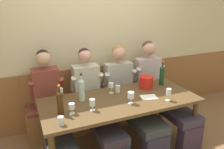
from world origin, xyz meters
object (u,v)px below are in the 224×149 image
(person_center_left_seat, at_px, (159,88))
(water_tumbler_right, at_px, (61,121))
(ice_bucket, at_px, (146,82))
(wine_glass_mid_left, at_px, (111,86))
(water_tumbler_left, at_px, (118,89))
(wine_glass_mid_right, at_px, (60,92))
(wine_bottle_green_tall, at_px, (162,75))
(wine_glass_center_rear, at_px, (169,93))
(wall_bench, at_px, (102,108))
(wine_glass_left_end, at_px, (131,96))
(wine_bottle_amber_mid, at_px, (82,89))
(wine_glass_by_bottle, at_px, (92,103))
(dining_table, at_px, (120,105))
(person_left_seat, at_px, (129,95))
(person_right_seat, at_px, (51,106))
(wine_bottle_clear_water, at_px, (60,102))
(person_center_right_seat, at_px, (94,100))
(wine_glass_center_front, at_px, (72,107))

(person_center_left_seat, xyz_separation_m, water_tumbler_right, (-1.64, -0.63, 0.15))
(ice_bucket, relative_size, wine_glass_mid_left, 1.38)
(ice_bucket, relative_size, water_tumbler_left, 2.02)
(wine_glass_mid_right, bearing_deg, wine_bottle_green_tall, -2.36)
(wine_bottle_green_tall, distance_m, wine_glass_center_rear, 0.54)
(person_center_left_seat, bearing_deg, wine_glass_mid_left, -174.35)
(wall_bench, relative_size, ice_bucket, 11.46)
(wine_glass_center_rear, xyz_separation_m, wine_glass_left_end, (-0.47, 0.11, -0.00))
(person_center_left_seat, relative_size, wine_glass_mid_right, 8.12)
(wine_bottle_amber_mid, height_order, wine_glass_by_bottle, wine_bottle_amber_mid)
(person_center_left_seat, height_order, wine_bottle_amber_mid, person_center_left_seat)
(wine_glass_by_bottle, bearing_deg, wine_bottle_amber_mid, 96.69)
(dining_table, height_order, wine_glass_left_end, wine_glass_left_end)
(person_left_seat, distance_m, wine_glass_mid_left, 0.40)
(person_right_seat, distance_m, wine_bottle_amber_mid, 0.48)
(water_tumbler_left, bearing_deg, wine_glass_by_bottle, -143.62)
(wine_bottle_clear_water, relative_size, wine_glass_center_rear, 2.18)
(wine_bottle_green_tall, xyz_separation_m, water_tumbler_right, (-1.59, -0.53, -0.11))
(wine_glass_center_rear, bearing_deg, wine_bottle_green_tall, 63.94)
(person_left_seat, bearing_deg, person_center_left_seat, 1.29)
(person_center_right_seat, bearing_deg, wine_glass_center_front, -131.43)
(wall_bench, height_order, person_center_right_seat, person_center_right_seat)
(person_center_left_seat, distance_m, wine_bottle_green_tall, 0.29)
(wine_glass_center_front, bearing_deg, wine_bottle_green_tall, 13.30)
(dining_table, xyz_separation_m, wine_glass_center_front, (-0.66, -0.13, 0.17))
(person_center_left_seat, distance_m, wine_glass_center_front, 1.56)
(person_center_left_seat, height_order, wine_glass_center_rear, person_center_left_seat)
(water_tumbler_right, bearing_deg, person_right_seat, 91.14)
(wine_glass_mid_right, xyz_separation_m, water_tumbler_left, (0.77, -0.06, -0.06))
(wine_glass_mid_right, xyz_separation_m, water_tumbler_right, (-0.11, -0.59, -0.07))
(wine_glass_mid_right, xyz_separation_m, wine_glass_by_bottle, (0.28, -0.42, -0.02))
(wine_glass_mid_left, distance_m, wine_glass_mid_right, 0.68)
(person_center_left_seat, height_order, wine_glass_mid_left, person_center_left_seat)
(person_left_seat, relative_size, wine_bottle_green_tall, 3.51)
(wine_glass_left_end, bearing_deg, wine_bottle_green_tall, 27.74)
(wine_glass_mid_left, bearing_deg, person_left_seat, 12.86)
(wine_bottle_amber_mid, relative_size, wine_glass_mid_left, 2.43)
(person_left_seat, bearing_deg, person_right_seat, 177.70)
(wine_glass_mid_left, xyz_separation_m, water_tumbler_left, (0.09, -0.02, -0.05))
(wine_bottle_clear_water, distance_m, water_tumbler_left, 0.89)
(wine_glass_mid_left, relative_size, water_tumbler_left, 1.47)
(wall_bench, bearing_deg, wine_glass_by_bottle, -116.56)
(person_right_seat, height_order, wine_glass_by_bottle, person_right_seat)
(person_left_seat, relative_size, wine_glass_left_end, 8.60)
(person_right_seat, bearing_deg, person_center_right_seat, -1.60)
(person_left_seat, distance_m, wine_bottle_clear_water, 1.16)
(wine_glass_center_front, xyz_separation_m, wine_glass_mid_left, (0.63, 0.36, 0.02))
(person_center_left_seat, xyz_separation_m, water_tumbler_left, (-0.76, -0.10, 0.16))
(wine_glass_mid_left, bearing_deg, wine_bottle_amber_mid, -170.71)
(person_center_right_seat, bearing_deg, wine_glass_center_rear, -37.34)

